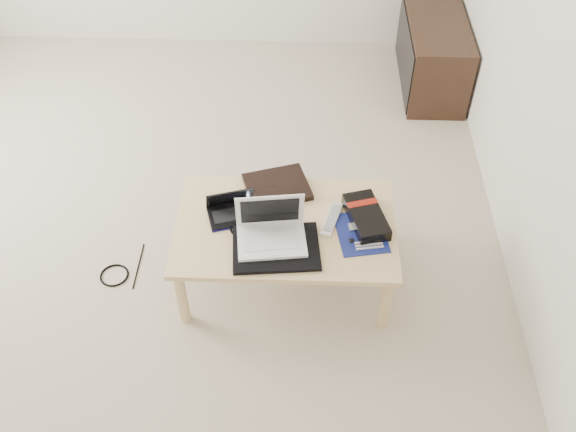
{
  "coord_description": "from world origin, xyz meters",
  "views": [
    {
      "loc": [
        0.88,
        -2.59,
        2.71
      ],
      "look_at": [
        0.81,
        -0.41,
        0.46
      ],
      "focal_mm": 40.0,
      "sensor_mm": 36.0,
      "label": 1
    }
  ],
  "objects_px": {
    "media_cabinet": "(432,54)",
    "gpu_box": "(366,217)",
    "coffee_table": "(285,231)",
    "white_laptop": "(271,230)",
    "netbook": "(232,209)"
  },
  "relations": [
    {
      "from": "coffee_table",
      "to": "media_cabinet",
      "type": "bearing_deg",
      "value": 62.21
    },
    {
      "from": "media_cabinet",
      "to": "gpu_box",
      "type": "relative_size",
      "value": 2.64
    },
    {
      "from": "netbook",
      "to": "white_laptop",
      "type": "relative_size",
      "value": 0.79
    },
    {
      "from": "coffee_table",
      "to": "gpu_box",
      "type": "height_order",
      "value": "gpu_box"
    },
    {
      "from": "white_laptop",
      "to": "media_cabinet",
      "type": "bearing_deg",
      "value": 61.99
    },
    {
      "from": "coffee_table",
      "to": "white_laptop",
      "type": "relative_size",
      "value": 3.11
    },
    {
      "from": "white_laptop",
      "to": "netbook",
      "type": "bearing_deg",
      "value": 140.92
    },
    {
      "from": "coffee_table",
      "to": "media_cabinet",
      "type": "height_order",
      "value": "media_cabinet"
    },
    {
      "from": "coffee_table",
      "to": "gpu_box",
      "type": "xyz_separation_m",
      "value": [
        0.4,
        0.04,
        0.08
      ]
    },
    {
      "from": "coffee_table",
      "to": "netbook",
      "type": "distance_m",
      "value": 0.29
    },
    {
      "from": "netbook",
      "to": "gpu_box",
      "type": "distance_m",
      "value": 0.67
    },
    {
      "from": "media_cabinet",
      "to": "gpu_box",
      "type": "xyz_separation_m",
      "value": [
        -0.58,
        -1.82,
        0.18
      ]
    },
    {
      "from": "netbook",
      "to": "white_laptop",
      "type": "height_order",
      "value": "white_laptop"
    },
    {
      "from": "coffee_table",
      "to": "netbook",
      "type": "bearing_deg",
      "value": 166.73
    },
    {
      "from": "media_cabinet",
      "to": "gpu_box",
      "type": "height_order",
      "value": "media_cabinet"
    }
  ]
}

